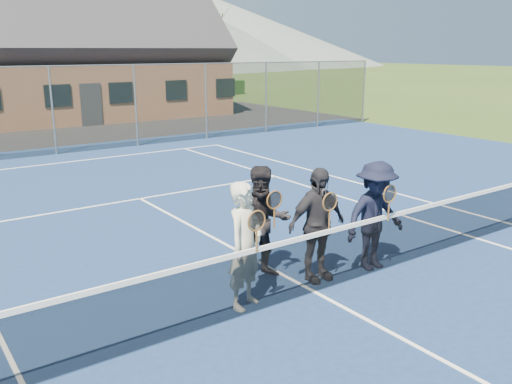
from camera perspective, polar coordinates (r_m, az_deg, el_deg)
ground at (r=26.29m, az=-24.06°, el=5.78°), size 220.00×220.00×0.00m
court_surface at (r=8.28m, az=6.19°, el=-10.51°), size 30.00×30.00×0.02m
hill_centre at (r=103.90m, az=-22.36°, el=17.85°), size 120.00×120.00×22.00m
hill_east at (r=117.16m, az=-4.62°, el=16.43°), size 90.00×90.00×14.00m
court_markings at (r=8.27m, az=6.19°, el=-10.41°), size 11.03×23.83×0.01m
tennis_net at (r=8.07m, az=6.30°, el=-7.10°), size 11.68×0.08×1.10m
perimeter_fence at (r=19.82m, az=-20.63°, el=8.03°), size 30.07×0.07×3.02m
clubhouse at (r=30.91m, az=-18.96°, el=14.86°), size 15.60×8.20×7.70m
tree_d at (r=42.21m, az=-12.00°, el=17.54°), size 3.20×3.20×7.77m
tree_e at (r=44.97m, az=-4.64°, el=17.61°), size 3.20×3.20×7.77m
player_a at (r=7.48m, az=-1.14°, el=-5.66°), size 0.77×0.66×1.80m
player_b at (r=8.44m, az=0.82°, el=-3.25°), size 1.04×0.92×1.80m
player_c at (r=8.40m, az=6.44°, el=-3.44°), size 1.07×0.52×1.80m
player_d at (r=8.99m, az=12.43°, el=-2.47°), size 1.20×0.74×1.80m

